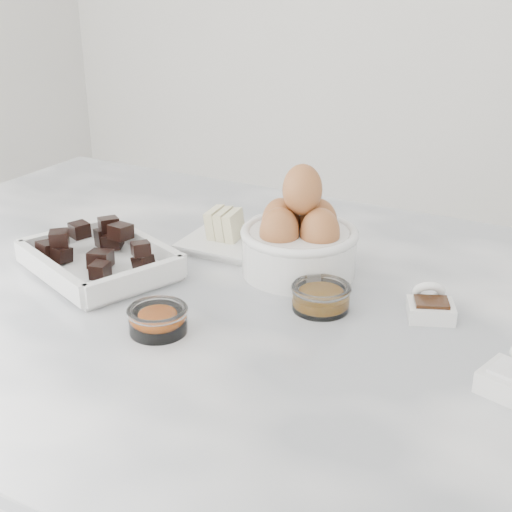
% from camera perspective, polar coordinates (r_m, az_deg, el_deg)
% --- Properties ---
extents(marble_slab, '(1.20, 0.80, 0.04)m').
position_cam_1_polar(marble_slab, '(0.90, -2.03, -3.92)').
color(marble_slab, silver).
rests_on(marble_slab, cabinet).
extents(chocolate_dish, '(0.24, 0.21, 0.05)m').
position_cam_1_polar(chocolate_dish, '(0.96, -12.45, -0.01)').
color(chocolate_dish, white).
rests_on(chocolate_dish, marble_slab).
extents(butter_plate, '(0.13, 0.13, 0.05)m').
position_cam_1_polar(butter_plate, '(1.02, -2.02, 1.64)').
color(butter_plate, white).
rests_on(butter_plate, marble_slab).
extents(sugar_ramekin, '(0.08, 0.08, 0.05)m').
position_cam_1_polar(sugar_ramekin, '(1.00, 1.74, 1.66)').
color(sugar_ramekin, white).
rests_on(sugar_ramekin, marble_slab).
extents(egg_bowl, '(0.15, 0.15, 0.15)m').
position_cam_1_polar(egg_bowl, '(0.93, 3.48, 1.39)').
color(egg_bowl, white).
rests_on(egg_bowl, marble_slab).
extents(honey_bowl, '(0.07, 0.07, 0.03)m').
position_cam_1_polar(honey_bowl, '(0.85, 5.21, -3.25)').
color(honey_bowl, white).
rests_on(honey_bowl, marble_slab).
extents(zest_bowl, '(0.07, 0.07, 0.03)m').
position_cam_1_polar(zest_bowl, '(0.80, -7.86, -4.97)').
color(zest_bowl, white).
rests_on(zest_bowl, marble_slab).
extents(vanilla_spoon, '(0.07, 0.08, 0.04)m').
position_cam_1_polar(vanilla_spoon, '(0.85, 13.77, -3.85)').
color(vanilla_spoon, white).
rests_on(vanilla_spoon, marble_slab).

